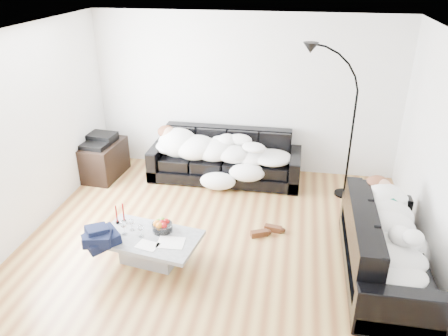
% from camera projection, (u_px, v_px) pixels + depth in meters
% --- Properties ---
extents(ground, '(5.00, 5.00, 0.00)m').
position_uv_depth(ground, '(220.00, 240.00, 5.68)').
color(ground, brown).
rests_on(ground, ground).
extents(wall_back, '(5.00, 0.02, 2.60)m').
position_uv_depth(wall_back, '(245.00, 95.00, 7.11)').
color(wall_back, silver).
rests_on(wall_back, ground).
extents(wall_left, '(0.02, 4.50, 2.60)m').
position_uv_depth(wall_left, '(25.00, 135.00, 5.51)').
color(wall_left, silver).
rests_on(wall_left, ground).
extents(wall_right, '(0.02, 4.50, 2.60)m').
position_uv_depth(wall_right, '(446.00, 164.00, 4.72)').
color(wall_right, silver).
rests_on(wall_right, ground).
extents(ceiling, '(5.00, 5.00, 0.00)m').
position_uv_depth(ceiling, '(219.00, 34.00, 4.56)').
color(ceiling, white).
rests_on(ceiling, ground).
extents(sofa_back, '(2.44, 0.84, 0.80)m').
position_uv_depth(sofa_back, '(225.00, 157.00, 7.10)').
color(sofa_back, black).
rests_on(sofa_back, ground).
extents(sofa_right, '(0.87, 2.02, 0.82)m').
position_uv_depth(sofa_right, '(387.00, 245.00, 4.89)').
color(sofa_right, black).
rests_on(sofa_right, ground).
extents(sleeper_back, '(2.06, 0.71, 0.41)m').
position_uv_depth(sleeper_back, '(224.00, 145.00, 6.96)').
color(sleeper_back, white).
rests_on(sleeper_back, sofa_back).
extents(sleeper_right, '(0.73, 1.73, 0.42)m').
position_uv_depth(sleeper_right, '(391.00, 228.00, 4.80)').
color(sleeper_right, white).
rests_on(sleeper_right, sofa_right).
extents(teal_cushion, '(0.42, 0.38, 0.20)m').
position_uv_depth(teal_cushion, '(378.00, 194.00, 5.32)').
color(teal_cushion, '#0F6A4F').
rests_on(teal_cushion, sofa_right).
extents(coffee_table, '(1.27, 0.86, 0.34)m').
position_uv_depth(coffee_table, '(150.00, 248.00, 5.23)').
color(coffee_table, '#939699').
rests_on(coffee_table, ground).
extents(fruit_bowl, '(0.27, 0.27, 0.15)m').
position_uv_depth(fruit_bowl, '(162.00, 225.00, 5.24)').
color(fruit_bowl, white).
rests_on(fruit_bowl, coffee_table).
extents(wine_glass_a, '(0.08, 0.08, 0.15)m').
position_uv_depth(wine_glass_a, '(132.00, 225.00, 5.25)').
color(wine_glass_a, white).
rests_on(wine_glass_a, coffee_table).
extents(wine_glass_b, '(0.08, 0.08, 0.18)m').
position_uv_depth(wine_glass_b, '(124.00, 228.00, 5.16)').
color(wine_glass_b, white).
rests_on(wine_glass_b, coffee_table).
extents(wine_glass_c, '(0.07, 0.07, 0.16)m').
position_uv_depth(wine_glass_c, '(141.00, 231.00, 5.12)').
color(wine_glass_c, white).
rests_on(wine_glass_c, coffee_table).
extents(candle_left, '(0.05, 0.05, 0.25)m').
position_uv_depth(candle_left, '(117.00, 215.00, 5.36)').
color(candle_left, maroon).
rests_on(candle_left, coffee_table).
extents(candle_right, '(0.06, 0.06, 0.26)m').
position_uv_depth(candle_right, '(123.00, 213.00, 5.38)').
color(candle_right, maroon).
rests_on(candle_right, coffee_table).
extents(newspaper_a, '(0.32, 0.26, 0.01)m').
position_uv_depth(newspaper_a, '(171.00, 242.00, 5.04)').
color(newspaper_a, silver).
rests_on(newspaper_a, coffee_table).
extents(newspaper_b, '(0.28, 0.23, 0.01)m').
position_uv_depth(newspaper_b, '(147.00, 245.00, 4.99)').
color(newspaper_b, silver).
rests_on(newspaper_b, coffee_table).
extents(navy_jacket, '(0.50, 0.48, 0.20)m').
position_uv_depth(navy_jacket, '(99.00, 231.00, 4.94)').
color(navy_jacket, black).
rests_on(navy_jacket, coffee_table).
extents(shoes, '(0.44, 0.36, 0.09)m').
position_uv_depth(shoes, '(266.00, 231.00, 5.79)').
color(shoes, '#472311').
rests_on(shoes, ground).
extents(av_cabinet, '(0.64, 0.89, 0.59)m').
position_uv_depth(av_cabinet, '(102.00, 159.00, 7.25)').
color(av_cabinet, black).
rests_on(av_cabinet, ground).
extents(stereo, '(0.47, 0.38, 0.13)m').
position_uv_depth(stereo, '(99.00, 140.00, 7.10)').
color(stereo, black).
rests_on(stereo, av_cabinet).
extents(floor_lamp, '(0.74, 0.32, 2.02)m').
position_uv_depth(floor_lamp, '(352.00, 134.00, 6.35)').
color(floor_lamp, black).
rests_on(floor_lamp, ground).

